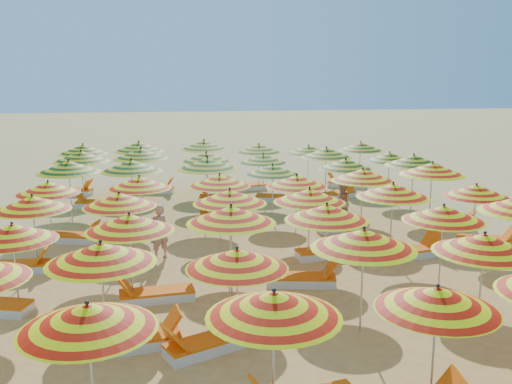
# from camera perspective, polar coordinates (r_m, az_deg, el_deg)

# --- Properties ---
(ground) EXTENTS (120.00, 120.00, 0.00)m
(ground) POSITION_cam_1_polar(r_m,az_deg,el_deg) (17.26, 0.25, -5.54)
(ground) COLOR #EAC268
(ground) RESTS_ON ground
(umbrella_1) EXTENTS (2.48, 2.48, 2.08)m
(umbrella_1) POSITION_cam_1_polar(r_m,az_deg,el_deg) (8.49, -16.47, -11.92)
(umbrella_1) COLOR silver
(umbrella_1) RESTS_ON ground
(umbrella_2) EXTENTS (2.59, 2.59, 2.14)m
(umbrella_2) POSITION_cam_1_polar(r_m,az_deg,el_deg) (8.42, 1.80, -11.21)
(umbrella_2) COLOR silver
(umbrella_2) RESTS_ON ground
(umbrella_3) EXTENTS (2.40, 2.40, 2.03)m
(umbrella_3) POSITION_cam_1_polar(r_m,az_deg,el_deg) (9.29, 17.66, -10.15)
(umbrella_3) COLOR silver
(umbrella_3) RESTS_ON ground
(umbrella_7) EXTENTS (2.66, 2.66, 2.17)m
(umbrella_7) POSITION_cam_1_polar(r_m,az_deg,el_deg) (10.94, -15.25, -5.93)
(umbrella_7) COLOR silver
(umbrella_7) RESTS_ON ground
(umbrella_8) EXTENTS (2.46, 2.46, 2.04)m
(umbrella_8) POSITION_cam_1_polar(r_m,az_deg,el_deg) (10.61, -1.91, -6.69)
(umbrella_8) COLOR silver
(umbrella_8) RESTS_ON ground
(umbrella_9) EXTENTS (2.43, 2.43, 2.22)m
(umbrella_9) POSITION_cam_1_polar(r_m,az_deg,el_deg) (11.45, 10.71, -4.66)
(umbrella_9) COLOR silver
(umbrella_9) RESTS_ON ground
(umbrella_10) EXTENTS (2.67, 2.67, 2.13)m
(umbrella_10) POSITION_cam_1_polar(r_m,az_deg,el_deg) (12.13, 21.86, -4.80)
(umbrella_10) COLOR silver
(umbrella_10) RESTS_ON ground
(umbrella_12) EXTENTS (2.18, 2.18, 2.03)m
(umbrella_12) POSITION_cam_1_polar(r_m,az_deg,el_deg) (13.41, -23.17, -3.75)
(umbrella_12) COLOR silver
(umbrella_12) RESTS_ON ground
(umbrella_13) EXTENTS (2.36, 2.36, 2.13)m
(umbrella_13) POSITION_cam_1_polar(r_m,az_deg,el_deg) (13.08, -12.54, -3.01)
(umbrella_13) COLOR silver
(umbrella_13) RESTS_ON ground
(umbrella_14) EXTENTS (2.13, 2.13, 2.22)m
(umbrella_14) POSITION_cam_1_polar(r_m,az_deg,el_deg) (13.17, -2.51, -2.30)
(umbrella_14) COLOR silver
(umbrella_14) RESTS_ON ground
(umbrella_15) EXTENTS (2.12, 2.12, 2.15)m
(umbrella_15) POSITION_cam_1_polar(r_m,az_deg,el_deg) (13.72, 7.08, -2.05)
(umbrella_15) COLOR silver
(umbrella_15) RESTS_ON ground
(umbrella_16) EXTENTS (2.14, 2.14, 2.10)m
(umbrella_16) POSITION_cam_1_polar(r_m,az_deg,el_deg) (14.44, 18.25, -2.05)
(umbrella_16) COLOR silver
(umbrella_16) RESTS_ON ground
(umbrella_18) EXTENTS (1.98, 1.98, 2.09)m
(umbrella_18) POSITION_cam_1_polar(r_m,az_deg,el_deg) (15.93, -21.45, -1.03)
(umbrella_18) COLOR silver
(umbrella_18) RESTS_ON ground
(umbrella_19) EXTENTS (2.37, 2.37, 2.09)m
(umbrella_19) POSITION_cam_1_polar(r_m,az_deg,el_deg) (15.62, -13.50, -0.78)
(umbrella_19) COLOR silver
(umbrella_19) RESTS_ON ground
(umbrella_20) EXTENTS (2.28, 2.28, 2.14)m
(umbrella_20) POSITION_cam_1_polar(r_m,az_deg,el_deg) (15.40, -2.64, -0.47)
(umbrella_20) COLOR silver
(umbrella_20) RESTS_ON ground
(umbrella_21) EXTENTS (2.41, 2.41, 2.11)m
(umbrella_21) POSITION_cam_1_polar(r_m,az_deg,el_deg) (15.70, 5.37, -0.35)
(umbrella_21) COLOR silver
(umbrella_21) RESTS_ON ground
(umbrella_22) EXTENTS (2.35, 2.35, 2.18)m
(umbrella_22) POSITION_cam_1_polar(r_m,az_deg,el_deg) (16.45, 13.53, 0.14)
(umbrella_22) COLOR silver
(umbrella_22) RESTS_ON ground
(umbrella_23) EXTENTS (2.21, 2.21, 2.00)m
(umbrella_23) POSITION_cam_1_polar(r_m,az_deg,el_deg) (17.94, 21.16, 0.11)
(umbrella_23) COLOR silver
(umbrella_23) RESTS_ON ground
(umbrella_24) EXTENTS (2.46, 2.46, 2.00)m
(umbrella_24) POSITION_cam_1_polar(r_m,az_deg,el_deg) (18.24, -20.06, 0.39)
(umbrella_24) COLOR silver
(umbrella_24) RESTS_ON ground
(umbrella_25) EXTENTS (2.38, 2.38, 2.07)m
(umbrella_25) POSITION_cam_1_polar(r_m,az_deg,el_deg) (18.00, -11.58, 0.92)
(umbrella_25) COLOR silver
(umbrella_25) RESTS_ON ground
(umbrella_26) EXTENTS (2.11, 2.11, 2.08)m
(umbrella_26) POSITION_cam_1_polar(r_m,az_deg,el_deg) (17.97, -3.66, 1.17)
(umbrella_26) COLOR silver
(umbrella_26) RESTS_ON ground
(umbrella_27) EXTENTS (2.35, 2.35, 2.06)m
(umbrella_27) POSITION_cam_1_polar(r_m,az_deg,el_deg) (18.03, 4.07, 1.13)
(umbrella_27) COLOR silver
(umbrella_27) RESTS_ON ground
(umbrella_28) EXTENTS (2.27, 2.27, 2.18)m
(umbrella_28) POSITION_cam_1_polar(r_m,az_deg,el_deg) (18.75, 10.62, 1.69)
(umbrella_28) COLOR silver
(umbrella_28) RESTS_ON ground
(umbrella_29) EXTENTS (2.64, 2.64, 2.29)m
(umbrella_29) POSITION_cam_1_polar(r_m,az_deg,el_deg) (19.86, 17.22, 2.22)
(umbrella_29) COLOR silver
(umbrella_29) RESTS_ON ground
(umbrella_30) EXTENTS (2.76, 2.76, 2.30)m
(umbrella_30) POSITION_cam_1_polar(r_m,az_deg,el_deg) (20.35, -18.22, 2.41)
(umbrella_30) COLOR silver
(umbrella_30) RESTS_ON ground
(umbrella_31) EXTENTS (2.85, 2.85, 2.29)m
(umbrella_31) POSITION_cam_1_polar(r_m,az_deg,el_deg) (20.08, -12.36, 2.58)
(umbrella_31) COLOR silver
(umbrella_31) RESTS_ON ground
(umbrella_32) EXTENTS (2.73, 2.73, 2.31)m
(umbrella_32) POSITION_cam_1_polar(r_m,az_deg,el_deg) (20.09, -4.86, 2.87)
(umbrella_32) COLOR silver
(umbrella_32) RESTS_ON ground
(umbrella_33) EXTENTS (1.93, 1.93, 1.98)m
(umbrella_33) POSITION_cam_1_polar(r_m,az_deg,el_deg) (20.48, 1.66, 2.26)
(umbrella_33) COLOR silver
(umbrella_33) RESTS_ON ground
(umbrella_34) EXTENTS (2.60, 2.60, 2.11)m
(umbrella_34) POSITION_cam_1_polar(r_m,az_deg,el_deg) (21.26, 8.94, 2.80)
(umbrella_34) COLOR silver
(umbrella_34) RESTS_ON ground
(umbrella_35) EXTENTS (2.44, 2.44, 2.25)m
(umbrella_35) POSITION_cam_1_polar(r_m,az_deg,el_deg) (21.85, 15.48, 3.09)
(umbrella_35) COLOR silver
(umbrella_35) RESTS_ON ground
(umbrella_36) EXTENTS (2.76, 2.76, 2.28)m
(umbrella_36) POSITION_cam_1_polar(r_m,az_deg,el_deg) (22.86, -17.08, 3.43)
(umbrella_36) COLOR silver
(umbrella_36) RESTS_ON ground
(umbrella_37) EXTENTS (2.49, 2.49, 2.32)m
(umbrella_37) POSITION_cam_1_polar(r_m,az_deg,el_deg) (22.85, -11.42, 3.79)
(umbrella_37) COLOR silver
(umbrella_37) RESTS_ON ground
(umbrella_38) EXTENTS (2.03, 2.03, 2.11)m
(umbrella_38) POSITION_cam_1_polar(r_m,az_deg,el_deg) (22.85, -4.98, 3.52)
(umbrella_38) COLOR silver
(umbrella_38) RESTS_ON ground
(umbrella_39) EXTENTS (2.23, 2.23, 2.00)m
(umbrella_39) POSITION_cam_1_polar(r_m,az_deg,el_deg) (23.04, 0.71, 3.39)
(umbrella_39) COLOR silver
(umbrella_39) RESTS_ON ground
(umbrella_40) EXTENTS (2.72, 2.72, 2.24)m
(umbrella_40) POSITION_cam_1_polar(r_m,az_deg,el_deg) (23.34, 7.04, 3.93)
(umbrella_40) COLOR silver
(umbrella_40) RESTS_ON ground
(umbrella_41) EXTENTS (2.07, 2.07, 1.99)m
(umbrella_41) POSITION_cam_1_polar(r_m,az_deg,el_deg) (24.14, 13.21, 3.45)
(umbrella_41) COLOR silver
(umbrella_41) RESTS_ON ground
(umbrella_42) EXTENTS (2.47, 2.47, 2.20)m
(umbrella_42) POSITION_cam_1_polar(r_m,az_deg,el_deg) (25.51, -16.90, 4.11)
(umbrella_42) COLOR silver
(umbrella_42) RESTS_ON ground
(umbrella_43) EXTENTS (2.46, 2.46, 2.30)m
(umbrella_43) POSITION_cam_1_polar(r_m,az_deg,el_deg) (25.11, -11.62, 4.46)
(umbrella_43) COLOR silver
(umbrella_43) RESTS_ON ground
(umbrella_44) EXTENTS (2.51, 2.51, 2.29)m
(umbrella_44) POSITION_cam_1_polar(r_m,az_deg,el_deg) (25.35, -5.21, 4.71)
(umbrella_44) COLOR silver
(umbrella_44) RESTS_ON ground
(umbrella_45) EXTENTS (2.44, 2.44, 2.11)m
(umbrella_45) POSITION_cam_1_polar(r_m,az_deg,el_deg) (25.35, 0.28, 4.40)
(umbrella_45) COLOR silver
(umbrella_45) RESTS_ON ground
(umbrella_46) EXTENTS (2.27, 2.27, 2.01)m
(umbrella_46) POSITION_cam_1_polar(r_m,az_deg,el_deg) (25.75, 5.26, 4.27)
(umbrella_46) COLOR silver
(umbrella_46) RESTS_ON ground
(umbrella_47) EXTENTS (2.10, 2.10, 2.13)m
(umbrella_47) POSITION_cam_1_polar(r_m,az_deg,el_deg) (26.27, 10.40, 4.50)
(umbrella_47) COLOR silver
(umbrella_47) RESTS_ON ground
(lounger_4) EXTENTS (1.80, 0.85, 0.69)m
(lounger_4) POSITION_cam_1_polar(r_m,az_deg,el_deg) (11.49, -11.72, -14.31)
(lounger_4) COLOR white
(lounger_4) RESTS_ON ground
(lounger_5) EXTENTS (1.82, 1.25, 0.69)m
(lounger_5) POSITION_cam_1_polar(r_m,az_deg,el_deg) (11.17, -4.96, -14.91)
(lounger_5) COLOR white
(lounger_5) RESTS_ON ground
(lounger_7) EXTENTS (1.79, 0.77, 0.69)m
(lounger_7) POSITION_cam_1_polar(r_m,az_deg,el_deg) (13.55, -10.07, -10.06)
(lounger_7) COLOR white
(lounger_7) RESTS_ON ground
(lounger_8) EXTENTS (1.81, 0.88, 0.69)m
(lounger_8) POSITION_cam_1_polar(r_m,az_deg,el_deg) (14.32, 4.70, -8.69)
(lounger_8) COLOR white
(lounger_8) RESTS_ON ground
(lounger_9) EXTENTS (1.76, 0.66, 0.69)m
(lounger_9) POSITION_cam_1_polar(r_m,az_deg,el_deg) (16.45, -22.75, -6.85)
(lounger_9) COLOR white
(lounger_9) RESTS_ON ground
(lounger_10) EXTENTS (1.80, 0.83, 0.69)m
(lounger_10) POSITION_cam_1_polar(r_m,az_deg,el_deg) (16.44, 7.16, -5.99)
(lounger_10) COLOR white
(lounger_10) RESTS_ON ground
(lounger_11) EXTENTS (1.82, 1.00, 0.69)m
(lounger_11) POSITION_cam_1_polar(r_m,az_deg,el_deg) (16.93, 15.40, -5.80)
(lounger_11) COLOR white
(lounger_11) RESTS_ON ground
(lounger_12) EXTENTS (1.83, 1.12, 0.69)m
(lounger_12) POSITION_cam_1_polar(r_m,az_deg,el_deg) (18.76, 22.10, -4.53)
(lounger_12) COLOR white
(lounger_12) RESTS_ON ground
(lounger_13) EXTENTS (1.83, 1.06, 0.69)m
(lounger_13) POSITION_cam_1_polar(r_m,az_deg,el_deg) (18.64, -17.82, -4.32)
(lounger_13) COLOR white
(lounger_13) RESTS_ON ground
(lounger_14) EXTENTS (1.79, 0.77, 0.69)m
(lounger_14) POSITION_cam_1_polar(r_m,az_deg,el_deg) (19.17, 8.50, -3.42)
(lounger_14) COLOR white
(lounger_14) RESTS_ON ground
(lounger_15) EXTENTS (1.82, 1.24, 0.69)m
(lounger_15) POSITION_cam_1_polar(r_m,az_deg,el_deg) (20.32, 18.66, -3.04)
(lounger_15) COLOR white
(lounger_15) RESTS_ON ground
(lounger_16) EXTENTS (1.79, 0.77, 0.69)m
(lounger_16) POSITION_cam_1_polar(r_m,az_deg,el_deg) (20.72, -3.42, -2.14)
(lounger_16) COLOR white
(lounger_16) RESTS_ON ground
(lounger_17) EXTENTS (1.78, 0.73, 0.69)m
(lounger_17) POSITION_cam_1_polar(r_m,az_deg,el_deg) (23.09, -15.58, -1.09)
(lounger_17) COLOR white
(lounger_17) RESTS_ON ground
(lounger_18) EXTENTS (1.78, 0.76, 0.69)m
(lounger_18) POSITION_cam_1_polar(r_m,az_deg,el_deg) (23.27, -3.69, -0.57)
(lounger_18) COLOR white
(lounger_18) RESTS_ON ground
(lounger_19) EXTENTS (1.83, 1.08, 0.69)m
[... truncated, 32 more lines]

